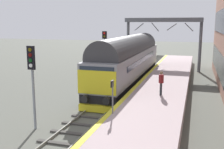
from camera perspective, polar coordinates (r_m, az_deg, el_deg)
name	(u,v)px	position (r m, az deg, el deg)	size (l,w,h in m)	color
ground_plane	(115,96)	(22.20, 0.59, -4.59)	(140.00, 140.00, 0.00)	#606258
track_main	(115,96)	(22.19, 0.59, -4.46)	(2.50, 60.00, 0.15)	gray
station_platform	(160,94)	(21.36, 9.91, -3.97)	(4.00, 44.00, 1.01)	#BBA5A7
diesel_locomotive	(129,59)	(26.15, 3.53, 3.24)	(2.74, 18.12, 4.68)	black
signal_post_mid	(32,76)	(15.36, -16.21, -0.27)	(0.44, 0.22, 4.65)	gray
signal_post_far	(105,52)	(26.28, -1.52, 4.72)	(0.44, 0.22, 5.09)	gray
platform_number_sign	(112,91)	(14.69, 0.09, -3.55)	(0.10, 0.44, 1.82)	slate
waiting_passenger	(161,81)	(18.82, 10.18, -1.29)	(0.36, 0.51, 1.64)	#2D3034
overhead_footbridge	(163,24)	(34.81, 10.64, 10.32)	(9.30, 2.00, 6.47)	slate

